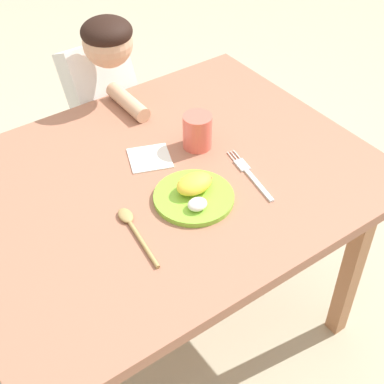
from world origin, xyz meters
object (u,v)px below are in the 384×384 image
Objects in this scene: drinking_cup at (197,131)px; person at (105,126)px; fork at (250,175)px; spoon at (132,226)px; plate at (194,193)px.

drinking_cup is 0.53m from person.
fork is 0.69m from person.
fork is at bearing 98.62° from person.
spoon reaches higher than fork.
person is at bearing 97.61° from drinking_cup.
plate is at bearing 83.27° from person.
drinking_cup is (-0.04, 0.19, 0.05)m from fork.
spoon is at bearing 98.73° from fork.
fork is 1.06× the size of spoon.
drinking_cup is (0.14, 0.18, 0.03)m from plate.
person reaches higher than drinking_cup.
spoon is 0.37m from drinking_cup.
plate is 0.19m from spoon.
spoon is 0.72m from person.
plate is at bearing -128.05° from drinking_cup.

